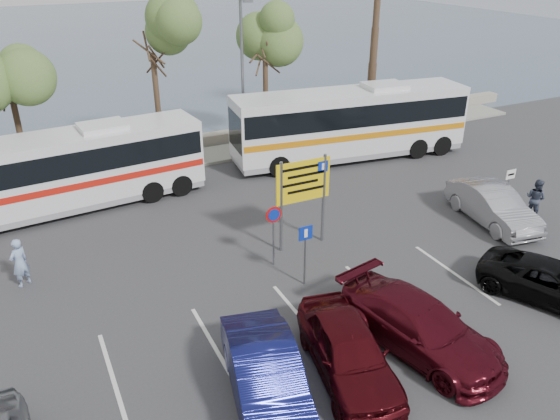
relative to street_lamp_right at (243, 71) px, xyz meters
name	(u,v)px	position (x,y,z in m)	size (l,w,h in m)	color
ground	(321,294)	(-3.00, -13.52, -4.60)	(120.00, 120.00, 0.00)	#363639
kerb_strip	(191,159)	(-3.00, 0.48, -4.52)	(44.00, 2.40, 0.15)	gray
seawall	(180,144)	(-3.00, 2.48, -4.30)	(48.00, 0.80, 0.60)	gray
sea	(74,39)	(-3.00, 46.48, -4.59)	(140.00, 140.00, 0.00)	#44586D
tree_left	(4,59)	(-11.00, 0.48, 1.41)	(3.20, 3.20, 7.20)	#382619
tree_mid	(151,34)	(-4.50, 0.48, 2.06)	(3.20, 3.20, 8.00)	#382619
tree_right	(265,36)	(1.50, 0.48, 1.57)	(3.20, 3.20, 7.40)	#382619
street_lamp_right	(243,71)	(0.00, 0.00, 0.00)	(0.45, 1.15, 8.01)	slate
direction_sign	(303,188)	(-2.00, -10.32, -2.17)	(2.20, 0.12, 3.60)	slate
sign_no_stop	(274,226)	(-3.60, -11.13, -3.02)	(0.60, 0.08, 2.35)	slate
sign_parking	(305,247)	(-3.20, -12.73, -3.13)	(0.50, 0.07, 2.25)	slate
sign_taxi	(508,187)	(6.80, -12.03, -3.18)	(0.50, 0.07, 2.20)	slate
lane_markings	(305,320)	(-4.14, -14.52, -4.60)	(12.02, 4.20, 0.01)	silver
coach_bus_left	(68,173)	(-9.50, -3.02, -2.92)	(11.76, 3.47, 3.61)	silver
coach_bus_right	(350,126)	(4.80, -3.02, -2.78)	(12.84, 4.24, 3.93)	silver
car_blue	(267,378)	(-6.63, -17.02, -3.81)	(1.66, 4.77, 1.57)	#10144F
car_maroon	(419,326)	(-1.83, -17.02, -3.84)	(2.12, 5.21, 1.51)	#480C15
car_red	(348,350)	(-4.23, -17.02, -3.83)	(1.82, 4.53, 1.54)	#3F090E
suv_black	(552,282)	(3.62, -17.02, -3.97)	(2.10, 4.55, 1.27)	black
car_silver_b	(493,206)	(6.02, -12.10, -3.83)	(1.62, 4.65, 1.53)	gray
pedestrian_near	(20,263)	(-11.84, -8.52, -3.71)	(0.65, 0.42, 1.77)	#8FA7D0
pedestrian_far	(535,198)	(8.00, -12.52, -3.74)	(0.84, 0.65, 1.72)	#343B4E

